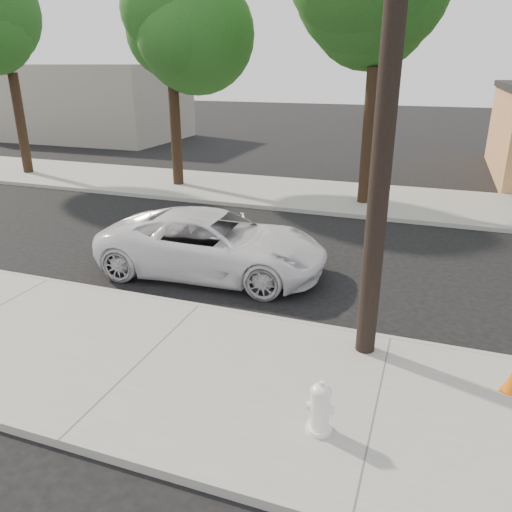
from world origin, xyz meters
name	(u,v)px	position (x,y,z in m)	size (l,w,h in m)	color
ground	(236,275)	(0.00, 0.00, 0.00)	(120.00, 120.00, 0.00)	black
near_sidewalk	(145,361)	(0.00, -4.30, 0.07)	(90.00, 4.40, 0.15)	gray
far_sidewalk	(315,195)	(0.00, 8.50, 0.07)	(90.00, 5.00, 0.15)	gray
curb_near	(200,308)	(0.00, -2.10, 0.07)	(90.00, 0.12, 0.16)	#9E9B93
building_far	(81,102)	(-20.00, 20.00, 2.50)	(14.00, 8.00, 5.00)	gray
utility_pole	(389,83)	(3.60, -2.70, 4.70)	(1.40, 0.34, 9.00)	black
tree_a	(6,26)	(-13.80, 7.85, 6.53)	(4.65, 4.50, 9.00)	black
tree_b	(173,32)	(-5.81, 8.06, 6.15)	(4.34, 4.20, 8.45)	black
tree_c	(385,0)	(2.22, 7.64, 6.91)	(4.96, 4.80, 9.55)	black
police_cruiser	(213,244)	(-0.58, -0.06, 0.79)	(2.62, 5.67, 1.58)	white
fire_hydrant	(320,409)	(3.31, -5.09, 0.51)	(0.39, 0.37, 0.76)	white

